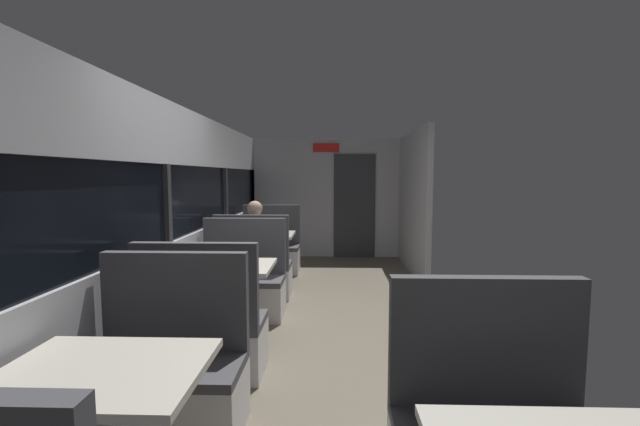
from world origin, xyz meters
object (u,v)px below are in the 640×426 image
(seated_passenger, at_px, (255,255))
(bench_mid_window_facing_end, at_px, (204,335))
(bench_near_window_facing_entry, at_px, (168,379))
(bench_mid_window_facing_entry, at_px, (242,287))
(dining_table_far_window, at_px, (263,240))
(dining_table_mid_window, at_px, (226,275))
(dining_table_near_window, at_px, (103,389))
(bench_far_window_facing_end, at_px, (254,272))
(bench_far_window_facing_entry, at_px, (270,252))

(seated_passenger, bearing_deg, bench_mid_window_facing_end, -90.00)
(bench_near_window_facing_entry, height_order, bench_mid_window_facing_entry, same)
(bench_mid_window_facing_end, xyz_separation_m, dining_table_far_window, (0.00, 2.81, 0.31))
(bench_mid_window_facing_entry, distance_m, seated_passenger, 0.82)
(bench_mid_window_facing_entry, bearing_deg, dining_table_mid_window, -90.00)
(bench_near_window_facing_entry, relative_size, dining_table_mid_window, 1.22)
(dining_table_mid_window, xyz_separation_m, dining_table_far_window, (0.00, 2.12, 0.00))
(dining_table_mid_window, height_order, seated_passenger, seated_passenger)
(dining_table_near_window, bearing_deg, bench_mid_window_facing_entry, 90.00)
(dining_table_mid_window, height_order, bench_far_window_facing_end, bench_far_window_facing_end)
(bench_mid_window_facing_entry, relative_size, bench_far_window_facing_end, 1.00)
(dining_table_mid_window, height_order, bench_far_window_facing_entry, bench_far_window_facing_entry)
(bench_far_window_facing_entry, bearing_deg, bench_far_window_facing_end, -90.00)
(bench_far_window_facing_end, bearing_deg, dining_table_mid_window, -90.00)
(seated_passenger, bearing_deg, dining_table_far_window, 90.00)
(bench_near_window_facing_entry, bearing_deg, dining_table_mid_window, 90.00)
(bench_mid_window_facing_end, bearing_deg, dining_table_mid_window, 90.00)
(dining_table_far_window, distance_m, seated_passenger, 0.64)
(dining_table_near_window, xyz_separation_m, bench_mid_window_facing_entry, (0.00, 2.81, -0.31))
(bench_mid_window_facing_entry, bearing_deg, bench_mid_window_facing_end, -90.00)
(bench_far_window_facing_end, xyz_separation_m, bench_far_window_facing_entry, (0.00, 1.40, 0.00))
(bench_near_window_facing_entry, xyz_separation_m, bench_mid_window_facing_end, (0.00, 0.72, 0.00))
(bench_mid_window_facing_end, xyz_separation_m, seated_passenger, (0.00, 2.19, 0.21))
(bench_near_window_facing_entry, xyz_separation_m, bench_far_window_facing_end, (0.00, 2.83, 0.00))
(seated_passenger, bearing_deg, bench_far_window_facing_entry, 90.00)
(dining_table_far_window, xyz_separation_m, bench_far_window_facing_end, (0.00, -0.70, -0.31))
(bench_mid_window_facing_end, bearing_deg, bench_far_window_facing_end, 90.00)
(dining_table_near_window, distance_m, bench_far_window_facing_entry, 4.94)
(bench_near_window_facing_entry, xyz_separation_m, dining_table_mid_window, (0.00, 1.42, 0.31))
(dining_table_near_window, height_order, bench_mid_window_facing_entry, bench_mid_window_facing_entry)
(dining_table_mid_window, bearing_deg, dining_table_near_window, -90.00)
(dining_table_far_window, relative_size, bench_far_window_facing_end, 0.82)
(dining_table_mid_window, bearing_deg, bench_mid_window_facing_end, -90.00)
(dining_table_far_window, bearing_deg, bench_far_window_facing_entry, 90.00)
(bench_near_window_facing_entry, bearing_deg, bench_far_window_facing_entry, 90.00)
(dining_table_far_window, xyz_separation_m, seated_passenger, (0.00, -0.63, -0.10))
(bench_mid_window_facing_end, distance_m, bench_mid_window_facing_entry, 1.40)
(dining_table_near_window, xyz_separation_m, bench_far_window_facing_entry, (0.00, 4.93, -0.31))
(dining_table_mid_window, xyz_separation_m, seated_passenger, (0.00, 1.49, -0.10))
(bench_far_window_facing_end, height_order, seated_passenger, seated_passenger)
(bench_mid_window_facing_end, xyz_separation_m, bench_far_window_facing_entry, (0.00, 3.51, 0.00))
(bench_mid_window_facing_end, distance_m, seated_passenger, 2.20)
(dining_table_far_window, relative_size, seated_passenger, 0.71)
(dining_table_mid_window, distance_m, bench_mid_window_facing_end, 0.77)
(dining_table_far_window, bearing_deg, seated_passenger, -90.00)
(bench_far_window_facing_end, distance_m, seated_passenger, 0.22)
(dining_table_mid_window, height_order, bench_mid_window_facing_entry, bench_mid_window_facing_entry)
(dining_table_mid_window, distance_m, dining_table_far_window, 2.12)
(dining_table_near_window, distance_m, seated_passenger, 3.60)
(bench_far_window_facing_end, bearing_deg, dining_table_far_window, 90.00)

